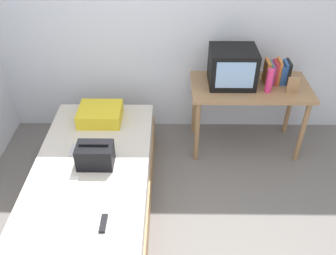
{
  "coord_description": "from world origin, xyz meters",
  "views": [
    {
      "loc": [
        -0.16,
        -1.55,
        2.52
      ],
      "look_at": [
        -0.19,
        1.08,
        0.58
      ],
      "focal_mm": 39.01,
      "sensor_mm": 36.0,
      "label": 1
    }
  ],
  "objects_px": {
    "bed": "(93,187)",
    "remote_dark": "(103,223)",
    "tv": "(232,67)",
    "handbag": "(95,155)",
    "pillow": "(100,114)",
    "desk": "(249,94)",
    "water_bottle": "(269,81)",
    "picture_frame": "(293,85)",
    "magazine": "(62,190)",
    "book_row": "(277,72)",
    "remote_silver": "(73,150)"
  },
  "relations": [
    {
      "from": "bed",
      "to": "pillow",
      "type": "xyz_separation_m",
      "value": [
        -0.02,
        0.69,
        0.3
      ]
    },
    {
      "from": "bed",
      "to": "remote_silver",
      "type": "bearing_deg",
      "value": 131.06
    },
    {
      "from": "bed",
      "to": "handbag",
      "type": "distance_m",
      "value": 0.33
    },
    {
      "from": "desk",
      "to": "handbag",
      "type": "relative_size",
      "value": 3.87
    },
    {
      "from": "tv",
      "to": "remote_dark",
      "type": "xyz_separation_m",
      "value": [
        -1.06,
        -1.5,
        -0.46
      ]
    },
    {
      "from": "tv",
      "to": "book_row",
      "type": "bearing_deg",
      "value": 3.52
    },
    {
      "from": "picture_frame",
      "to": "remote_dark",
      "type": "height_order",
      "value": "picture_frame"
    },
    {
      "from": "water_bottle",
      "to": "remote_silver",
      "type": "xyz_separation_m",
      "value": [
        -1.78,
        -0.55,
        -0.4
      ]
    },
    {
      "from": "water_bottle",
      "to": "book_row",
      "type": "bearing_deg",
      "value": 58.86
    },
    {
      "from": "tv",
      "to": "water_bottle",
      "type": "height_order",
      "value": "tv"
    },
    {
      "from": "pillow",
      "to": "remote_dark",
      "type": "distance_m",
      "value": 1.3
    },
    {
      "from": "desk",
      "to": "remote_dark",
      "type": "height_order",
      "value": "desk"
    },
    {
      "from": "bed",
      "to": "handbag",
      "type": "height_order",
      "value": "handbag"
    },
    {
      "from": "pillow",
      "to": "remote_silver",
      "type": "bearing_deg",
      "value": -109.21
    },
    {
      "from": "remote_silver",
      "to": "picture_frame",
      "type": "bearing_deg",
      "value": 14.86
    },
    {
      "from": "tv",
      "to": "water_bottle",
      "type": "distance_m",
      "value": 0.37
    },
    {
      "from": "magazine",
      "to": "remote_dark",
      "type": "relative_size",
      "value": 1.86
    },
    {
      "from": "bed",
      "to": "water_bottle",
      "type": "relative_size",
      "value": 8.56
    },
    {
      "from": "remote_dark",
      "to": "pillow",
      "type": "bearing_deg",
      "value": 99.81
    },
    {
      "from": "magazine",
      "to": "water_bottle",
      "type": "bearing_deg",
      "value": 30.07
    },
    {
      "from": "tv",
      "to": "pillow",
      "type": "height_order",
      "value": "tv"
    },
    {
      "from": "tv",
      "to": "desk",
      "type": "bearing_deg",
      "value": -10.52
    },
    {
      "from": "bed",
      "to": "remote_dark",
      "type": "xyz_separation_m",
      "value": [
        0.2,
        -0.59,
        0.24
      ]
    },
    {
      "from": "book_row",
      "to": "remote_dark",
      "type": "xyz_separation_m",
      "value": [
        -1.5,
        -1.53,
        -0.39
      ]
    },
    {
      "from": "desk",
      "to": "magazine",
      "type": "xyz_separation_m",
      "value": [
        -1.62,
        -1.14,
        -0.19
      ]
    },
    {
      "from": "tv",
      "to": "handbag",
      "type": "distance_m",
      "value": 1.54
    },
    {
      "from": "water_bottle",
      "to": "remote_dark",
      "type": "xyz_separation_m",
      "value": [
        -1.39,
        -1.35,
        -0.4
      ]
    },
    {
      "from": "pillow",
      "to": "handbag",
      "type": "distance_m",
      "value": 0.66
    },
    {
      "from": "picture_frame",
      "to": "magazine",
      "type": "relative_size",
      "value": 0.56
    },
    {
      "from": "bed",
      "to": "picture_frame",
      "type": "xyz_separation_m",
      "value": [
        1.82,
        0.74,
        0.6
      ]
    },
    {
      "from": "picture_frame",
      "to": "tv",
      "type": "bearing_deg",
      "value": 162.65
    },
    {
      "from": "desk",
      "to": "tv",
      "type": "height_order",
      "value": "tv"
    },
    {
      "from": "handbag",
      "to": "magazine",
      "type": "height_order",
      "value": "handbag"
    },
    {
      "from": "desk",
      "to": "book_row",
      "type": "distance_m",
      "value": 0.33
    },
    {
      "from": "handbag",
      "to": "remote_dark",
      "type": "distance_m",
      "value": 0.65
    },
    {
      "from": "water_bottle",
      "to": "picture_frame",
      "type": "relative_size",
      "value": 1.44
    },
    {
      "from": "book_row",
      "to": "pillow",
      "type": "relative_size",
      "value": 0.58
    },
    {
      "from": "book_row",
      "to": "picture_frame",
      "type": "xyz_separation_m",
      "value": [
        0.11,
        -0.2,
        -0.03
      ]
    },
    {
      "from": "magazine",
      "to": "remote_silver",
      "type": "xyz_separation_m",
      "value": [
        -0.02,
        0.47,
        0.01
      ]
    },
    {
      "from": "magazine",
      "to": "remote_dark",
      "type": "distance_m",
      "value": 0.5
    },
    {
      "from": "desk",
      "to": "remote_silver",
      "type": "height_order",
      "value": "desk"
    },
    {
      "from": "remote_dark",
      "to": "remote_silver",
      "type": "xyz_separation_m",
      "value": [
        -0.39,
        0.8,
        0.0
      ]
    },
    {
      "from": "desk",
      "to": "pillow",
      "type": "height_order",
      "value": "desk"
    },
    {
      "from": "picture_frame",
      "to": "magazine",
      "type": "xyz_separation_m",
      "value": [
        -1.98,
        -1.0,
        -0.37
      ]
    },
    {
      "from": "bed",
      "to": "magazine",
      "type": "bearing_deg",
      "value": -122.68
    },
    {
      "from": "water_bottle",
      "to": "picture_frame",
      "type": "height_order",
      "value": "water_bottle"
    },
    {
      "from": "desk",
      "to": "tv",
      "type": "bearing_deg",
      "value": 169.48
    },
    {
      "from": "desk",
      "to": "handbag",
      "type": "height_order",
      "value": "desk"
    },
    {
      "from": "book_row",
      "to": "magazine",
      "type": "xyz_separation_m",
      "value": [
        -1.87,
        -1.2,
        -0.4
      ]
    },
    {
      "from": "water_bottle",
      "to": "remote_dark",
      "type": "relative_size",
      "value": 1.5
    }
  ]
}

